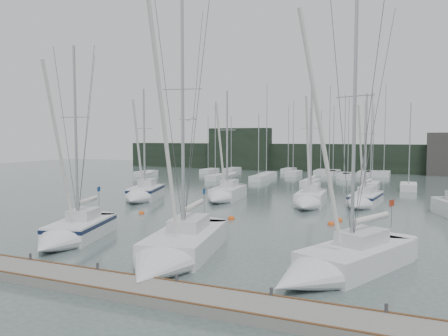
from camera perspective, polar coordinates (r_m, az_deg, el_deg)
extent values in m
plane|color=#475754|center=(22.84, -5.56, -11.85)|extent=(160.00, 160.00, 0.00)
cube|color=slate|center=(18.76, -13.19, -14.87)|extent=(24.00, 2.00, 0.40)
cube|color=black|center=(82.01, 15.77, 1.27)|extent=(90.00, 4.00, 5.00)
cube|color=black|center=(84.98, 2.10, 2.52)|extent=(12.00, 3.00, 8.00)
cube|color=silver|center=(71.81, -10.16, -0.73)|extent=(1.80, 4.50, 0.90)
cylinder|color=#ABADB3|center=(71.15, -10.43, 3.31)|extent=(0.12, 0.12, 9.23)
cube|color=silver|center=(68.01, 5.69, -0.95)|extent=(1.80, 4.50, 0.90)
cylinder|color=#ABADB3|center=(67.29, 5.60, 5.17)|extent=(0.12, 0.12, 13.59)
cube|color=silver|center=(56.08, 22.96, -2.32)|extent=(1.80, 4.50, 0.90)
cylinder|color=#ABADB3|center=(55.27, 23.10, 2.98)|extent=(0.12, 0.12, 9.47)
cube|color=silver|center=(75.13, 12.57, -0.56)|extent=(1.80, 4.50, 0.90)
cylinder|color=#ABADB3|center=(74.41, 12.56, 3.61)|extent=(0.12, 0.12, 10.02)
cube|color=silver|center=(67.63, 15.91, -1.12)|extent=(1.80, 4.50, 0.90)
cylinder|color=#ABADB3|center=(66.88, 15.95, 4.02)|extent=(0.12, 0.12, 11.22)
cube|color=silver|center=(75.59, -1.92, -0.43)|extent=(1.80, 4.50, 0.90)
cylinder|color=#ABADB3|center=(74.91, -2.09, 3.39)|extent=(0.12, 0.12, 9.20)
cube|color=silver|center=(77.93, 1.09, -0.30)|extent=(1.80, 4.50, 0.90)
cylinder|color=#ABADB3|center=(77.25, 0.95, 3.40)|extent=(0.12, 0.12, 9.16)
cube|color=silver|center=(71.53, 9.10, -0.74)|extent=(1.80, 4.50, 0.90)
cylinder|color=#ABADB3|center=(70.80, 9.05, 4.18)|extent=(0.12, 0.12, 11.36)
cube|color=silver|center=(69.33, 15.47, -0.98)|extent=(1.80, 4.50, 0.90)
cylinder|color=#ABADB3|center=(68.58, 15.51, 4.34)|extent=(0.12, 0.12, 11.95)
cube|color=silver|center=(73.42, 17.81, -0.76)|extent=(1.80, 4.50, 0.90)
cylinder|color=#ABADB3|center=(72.69, 17.88, 3.98)|extent=(0.12, 0.12, 11.23)
cube|color=silver|center=(55.86, 18.61, -2.23)|extent=(1.80, 4.50, 0.90)
cylinder|color=#ABADB3|center=(55.05, 18.71, 3.80)|extent=(0.12, 0.12, 10.84)
cube|color=silver|center=(74.18, 18.84, -0.74)|extent=(1.80, 4.50, 0.90)
cylinder|color=#ABADB3|center=(73.44, 18.91, 3.71)|extent=(0.12, 0.12, 10.60)
cube|color=silver|center=(74.53, 14.10, -0.62)|extent=(1.80, 4.50, 0.90)
cylinder|color=#ABADB3|center=(73.80, 14.12, 3.82)|extent=(0.12, 0.12, 10.64)
cube|color=silver|center=(63.92, -0.96, -1.25)|extent=(1.80, 4.50, 0.90)
cylinder|color=#ABADB3|center=(63.19, -1.15, 3.68)|extent=(0.12, 0.12, 10.10)
cube|color=silver|center=(62.74, 4.67, -1.36)|extent=(1.80, 4.50, 0.90)
cylinder|color=#ABADB3|center=(62.00, 4.54, 3.01)|extent=(0.12, 0.12, 8.68)
cube|color=silver|center=(74.11, 20.16, -0.77)|extent=(1.80, 4.50, 0.90)
cylinder|color=#ABADB3|center=(73.39, 20.28, 4.92)|extent=(0.12, 0.12, 13.78)
cube|color=silver|center=(77.61, 8.47, -0.36)|extent=(1.80, 4.50, 0.90)
cylinder|color=#ABADB3|center=(76.90, 8.42, 4.07)|extent=(0.12, 0.12, 11.09)
cube|color=silver|center=(72.65, 13.61, -0.73)|extent=(1.80, 4.50, 0.90)
cylinder|color=#ABADB3|center=(71.93, 13.64, 5.01)|extent=(0.12, 0.12, 13.62)
cube|color=silver|center=(57.10, 11.19, -1.96)|extent=(1.80, 4.50, 0.90)
cylinder|color=#ABADB3|center=(56.32, 11.15, 3.03)|extent=(0.12, 0.12, 9.06)
cube|color=silver|center=(28.96, -18.19, -7.80)|extent=(4.00, 5.89, 1.35)
cone|color=silver|center=(25.63, -21.88, -9.43)|extent=(3.14, 2.94, 2.60)
cube|color=silver|center=(29.18, -17.85, -5.74)|extent=(1.97, 2.46, 0.63)
cylinder|color=#ABADB3|center=(28.02, -18.79, 4.14)|extent=(0.16, 0.16, 10.65)
cylinder|color=silver|center=(29.62, -17.38, -4.00)|extent=(0.98, 2.59, 0.25)
cube|color=#0E1835|center=(28.88, -18.21, -6.93)|extent=(4.02, 5.91, 0.22)
cube|color=navy|center=(31.18, -16.04, -2.66)|extent=(0.15, 0.47, 0.32)
cube|color=silver|center=(24.28, -4.93, -9.83)|extent=(4.33, 7.57, 1.43)
cone|color=silver|center=(19.67, -9.49, -13.22)|extent=(3.57, 3.57, 3.06)
cube|color=silver|center=(24.50, -4.61, -7.19)|extent=(2.18, 3.11, 0.67)
cylinder|color=#ABADB3|center=(23.13, -5.42, 7.10)|extent=(0.17, 0.17, 12.68)
cylinder|color=silver|center=(25.24, -3.99, -4.87)|extent=(0.91, 3.47, 0.27)
cube|color=navy|center=(27.39, -2.61, -3.05)|extent=(0.12, 0.51, 0.34)
cube|color=silver|center=(22.17, 16.93, -11.38)|extent=(5.18, 7.01, 1.39)
cone|color=silver|center=(18.52, 9.47, -14.36)|extent=(3.67, 3.65, 2.79)
cube|color=silver|center=(22.32, 17.59, -8.58)|extent=(2.45, 2.97, 0.65)
cylinder|color=#ABADB3|center=(21.01, 16.66, 5.81)|extent=(0.17, 0.17, 11.69)
cylinder|color=silver|center=(22.86, 18.67, -6.17)|extent=(1.52, 2.97, 0.26)
cube|color=#9C2C14|center=(24.64, 21.07, -4.30)|extent=(0.22, 0.47, 0.33)
cube|color=silver|center=(45.37, -10.15, -3.35)|extent=(4.16, 6.12, 1.54)
cone|color=silver|center=(41.56, -11.64, -4.04)|extent=(3.18, 3.07, 2.57)
cube|color=silver|center=(45.73, -10.00, -1.86)|extent=(2.03, 2.57, 0.72)
cylinder|color=#ABADB3|center=(44.62, -10.38, 3.84)|extent=(0.19, 0.19, 9.82)
cylinder|color=silver|center=(46.23, -9.81, -0.64)|extent=(1.11, 2.69, 0.29)
cube|color=#0E1835|center=(45.31, -10.16, -2.70)|extent=(4.19, 6.15, 0.26)
cube|color=silver|center=(44.58, 0.55, -3.44)|extent=(3.05, 5.89, 1.48)
cone|color=silver|center=(40.75, -1.07, -4.15)|extent=(2.71, 2.68, 2.46)
cube|color=silver|center=(44.92, 0.73, -1.99)|extent=(1.59, 2.40, 0.69)
cylinder|color=#ABADB3|center=(43.81, 0.41, 3.72)|extent=(0.18, 0.18, 9.65)
cylinder|color=silver|center=(45.45, 0.96, -0.80)|extent=(0.57, 2.78, 0.28)
cube|color=silver|center=(41.30, 11.28, -4.11)|extent=(2.78, 5.40, 1.50)
cone|color=silver|center=(37.63, 10.52, -4.89)|extent=(2.56, 2.42, 2.40)
cube|color=silver|center=(41.65, 11.39, -2.52)|extent=(1.47, 2.19, 0.70)
cylinder|color=#ABADB3|center=(40.52, 11.32, 3.75)|extent=(0.18, 0.18, 9.80)
cylinder|color=silver|center=(42.10, 11.51, -1.22)|extent=(0.47, 2.57, 0.28)
cube|color=silver|center=(42.53, 17.99, -4.06)|extent=(2.85, 5.14, 1.32)
cone|color=silver|center=(39.14, 16.92, -4.73)|extent=(2.52, 2.36, 2.29)
cube|color=silver|center=(42.84, 18.14, -2.70)|extent=(1.48, 2.10, 0.62)
cylinder|color=#ABADB3|center=(41.79, 18.04, 3.00)|extent=(0.16, 0.16, 9.15)
cylinder|color=silver|center=(43.28, 18.31, -1.59)|extent=(0.52, 2.41, 0.25)
cube|color=#0E1835|center=(42.47, 18.00, -3.48)|extent=(2.87, 5.16, 0.22)
sphere|color=#DB5013|center=(33.54, 0.96, -6.69)|extent=(0.53, 0.53, 0.53)
sphere|color=#DB5013|center=(32.42, 13.81, -7.19)|extent=(0.50, 0.50, 0.50)
sphere|color=#DB5013|center=(36.60, -10.71, -5.86)|extent=(0.46, 0.46, 0.46)
ellipsoid|color=silver|center=(23.10, -4.78, 6.39)|extent=(0.21, 0.40, 0.18)
cube|color=#919499|center=(23.23, -5.32, 6.42)|extent=(0.40, 0.13, 0.10)
cube|color=#919499|center=(22.98, -4.23, 6.45)|extent=(0.40, 0.13, 0.10)
sphere|color=#DB5013|center=(33.90, 14.79, -6.71)|extent=(0.52, 0.52, 0.52)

